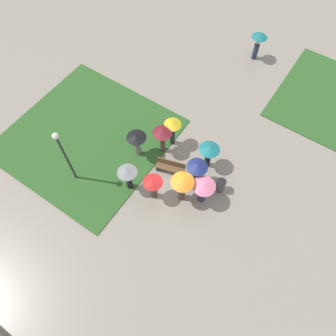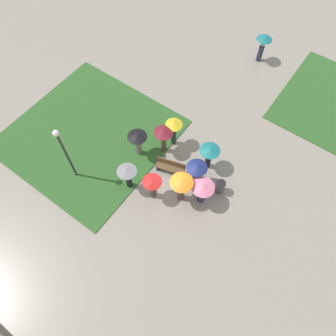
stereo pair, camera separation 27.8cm
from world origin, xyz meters
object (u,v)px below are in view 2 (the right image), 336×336
Objects in this scene: crowd_person_red at (152,184)px; crowd_person_orange at (181,185)px; park_bench at (171,166)px; crowd_person_black at (138,139)px; crowd_person_maroon at (163,135)px; trash_bin at (220,187)px; lamp_post at (64,149)px; crowd_person_pink at (202,190)px; crowd_person_yellow at (174,128)px; crowd_person_teal at (209,153)px; crowd_person_navy at (196,171)px; crowd_person_grey at (127,173)px; lone_walker_far_path at (263,44)px.

crowd_person_orange is (1.27, 0.74, 0.20)m from crowd_person_red.
park_bench is 2.33m from crowd_person_black.
crowd_person_maroon is 1.00× the size of crowd_person_orange.
crowd_person_red is (-2.73, -2.29, 0.80)m from trash_bin.
lamp_post is 7.11m from crowd_person_pink.
park_bench is 2.16m from crowd_person_yellow.
crowd_person_navy reaches higher than crowd_person_teal.
park_bench is at bearing 38.90° from lamp_post.
crowd_person_grey is at bearing -145.06° from crowd_person_navy.
crowd_person_black is (-4.99, -0.62, 0.93)m from trash_bin.
crowd_person_red reaches higher than crowd_person_pink.
crowd_person_black is (-3.67, -0.23, 0.07)m from crowd_person_navy.
crowd_person_teal is 0.96× the size of crowd_person_grey.
lamp_post is 2.19× the size of crowd_person_grey.
park_bench is at bearing 142.26° from crowd_person_teal.
crowd_person_grey is at bearing -138.15° from park_bench.
crowd_person_maroon is (2.94, 4.18, -1.13)m from lamp_post.
crowd_person_pink is (0.86, -2.00, -0.09)m from crowd_person_teal.
crowd_person_black is 4.50m from crowd_person_pink.
park_bench is at bearing -178.48° from crowd_person_navy.
lone_walker_far_path reaches higher than crowd_person_navy.
park_bench is 0.85× the size of crowd_person_maroon.
lamp_post is 5.23m from crowd_person_maroon.
park_bench is 0.98× the size of crowd_person_pink.
crowd_person_black is at bearing 165.84° from park_bench.
crowd_person_teal is at bearing -144.67° from crowd_person_black.
crowd_person_pink is at bearing -42.69° from crowd_person_navy.
crowd_person_maroon is at bearing -123.70° from crowd_person_black.
crowd_person_teal is 2.46m from crowd_person_yellow.
lone_walker_far_path is (-2.55, 11.32, 0.11)m from crowd_person_pink.
crowd_person_red is at bearing -63.18° from crowd_person_orange.
lamp_post is 2.38× the size of crowd_person_pink.
crowd_person_navy reaches higher than crowd_person_red.
lamp_post is 2.07× the size of crowd_person_orange.
crowd_person_black is 1.05× the size of crowd_person_red.
trash_bin is 0.46× the size of lone_walker_far_path.
trash_bin is at bearing 25.76° from crowd_person_pink.
crowd_person_orange is (-0.09, -2.50, 0.12)m from crowd_person_teal.
park_bench is 1.75m from crowd_person_navy.
park_bench is 10.82m from lone_walker_far_path.
crowd_person_black reaches higher than trash_bin.
crowd_person_yellow is at bearing 93.34° from crowd_person_teal.
crowd_person_teal is 4.46m from crowd_person_grey.
park_bench reaches higher than trash_bin.
crowd_person_grey is 3.90m from crowd_person_pink.
crowd_person_navy is (1.53, 0.13, 0.84)m from park_bench.
crowd_person_black reaches higher than crowd_person_teal.
crowd_person_maroon is 2.96m from crowd_person_grey.
crowd_person_yellow is at bearing -111.95° from crowd_person_black.
park_bench is 5.67m from lamp_post.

